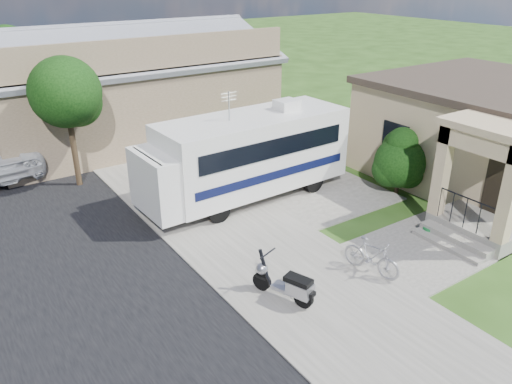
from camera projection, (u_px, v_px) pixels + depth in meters
ground at (325, 264)px, 13.19m from camera, size 120.00×120.00×0.00m
sidewalk_slab at (142, 161)px, 20.21m from camera, size 4.00×80.00×0.06m
driveway_slab at (271, 193)px, 17.34m from camera, size 7.00×6.00×0.05m
walk_slab at (429, 247)px, 13.96m from camera, size 4.00×3.00×0.05m
house at (486, 131)px, 18.09m from camera, size 9.47×7.80×3.54m
warehouse at (125, 91)px, 22.91m from camera, size 12.50×8.40×5.04m
street_tree_a at (68, 95)px, 16.79m from camera, size 2.44×2.40×4.58m
street_tree_b at (11, 53)px, 24.27m from camera, size 2.44×2.40×4.73m
motorhome at (247, 154)px, 16.40m from camera, size 7.27×2.54×3.69m
shrub at (400, 159)px, 16.98m from camera, size 1.92×1.83×2.36m
scooter at (287, 284)px, 11.52m from camera, size 0.85×1.62×1.10m
bicycle at (371, 259)px, 12.56m from camera, size 0.80×1.64×0.95m
garden_hose at (430, 231)px, 14.68m from camera, size 0.46×0.46×0.20m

